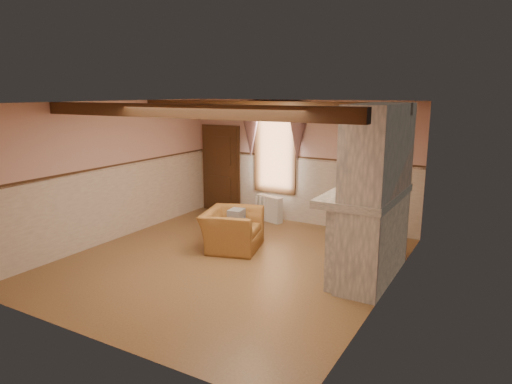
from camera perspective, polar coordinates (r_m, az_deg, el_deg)
The scene contains 26 objects.
floor at distance 8.25m, azimuth -3.52°, elevation -8.71°, with size 5.50×6.00×0.01m, color brown.
ceiling at distance 7.70m, azimuth -3.80°, elevation 11.13°, with size 5.50×6.00×0.01m, color silver.
wall_back at distance 10.45m, azimuth 5.41°, elevation 3.72°, with size 5.50×0.02×2.80m, color tan.
wall_front at distance 5.67m, azimuth -20.58°, elevation -4.47°, with size 5.50×0.02×2.80m, color tan.
wall_left at distance 9.62m, azimuth -17.51°, elevation 2.44°, with size 0.02×6.00×2.80m, color tan.
wall_right at distance 6.78m, azimuth 16.19°, elevation -1.47°, with size 0.02×6.00×2.80m, color tan.
wainscot at distance 8.01m, azimuth -3.59°, elevation -3.70°, with size 5.50×6.00×1.50m, color beige, non-canonical shape.
chair_rail at distance 7.83m, azimuth -3.67°, elevation 1.58°, with size 5.50×6.00×0.08m, color black, non-canonical shape.
firebox at distance 7.79m, azimuth 11.44°, elevation -6.71°, with size 0.20×0.95×0.90m, color black.
armchair at distance 8.81m, azimuth -3.01°, elevation -4.72°, with size 1.16×1.01×0.75m, color #9E662D.
side_table at distance 8.94m, azimuth -2.49°, elevation -5.15°, with size 0.49×0.49×0.55m, color brown.
book_stack at distance 8.84m, azimuth -2.47°, elevation -2.81°, with size 0.26×0.32×0.20m, color #B7AD8C.
radiator at distance 10.67m, azimuth 1.66°, elevation -2.09°, with size 0.70×0.18×0.60m, color silver.
bowl at distance 7.56m, azimuth 13.80°, elevation 0.59°, with size 0.38×0.38×0.09m, color brown.
mantel_clock at distance 8.05m, azimuth 14.87°, elevation 1.63°, with size 0.14×0.24×0.20m, color black.
oil_lamp at distance 7.94m, azimuth 14.68°, elevation 1.78°, with size 0.11×0.11×0.28m, color gold.
candle_red at distance 6.74m, azimuth 11.76°, elevation -0.44°, with size 0.06×0.06×0.16m, color maroon.
jar_yellow at distance 7.29m, azimuth 13.19°, elevation 0.30°, with size 0.06×0.06×0.12m, color gold.
fireplace at distance 7.42m, azimuth 14.86°, elevation -0.22°, with size 0.85×2.00×2.80m, color gray.
mantel at distance 7.48m, azimuth 13.51°, elevation -0.37°, with size 1.05×2.05×0.12m, color gray.
overmantel_mirror at distance 7.42m, azimuth 12.38°, elevation 4.39°, with size 0.06×1.44×1.04m, color silver.
door at distance 11.47m, azimuth -4.36°, elevation 2.74°, with size 1.10×0.10×2.10m, color black.
window at distance 10.65m, azimuth 2.42°, elevation 5.28°, with size 1.06×0.08×2.02m, color white.
window_drapes at distance 10.51m, azimuth 2.22°, elevation 8.48°, with size 1.30×0.14×1.40m, color gray.
ceiling_beam_front at distance 6.73m, azimuth -9.51°, elevation 9.96°, with size 5.50×0.18×0.20m, color black.
ceiling_beam_back at distance 8.73m, azimuth 0.62°, elevation 10.64°, with size 5.50×0.18×0.20m, color black.
Camera 1 is at (4.23, -6.42, 2.97)m, focal length 32.00 mm.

